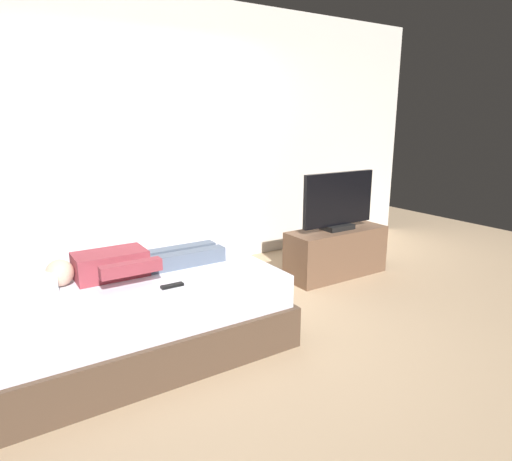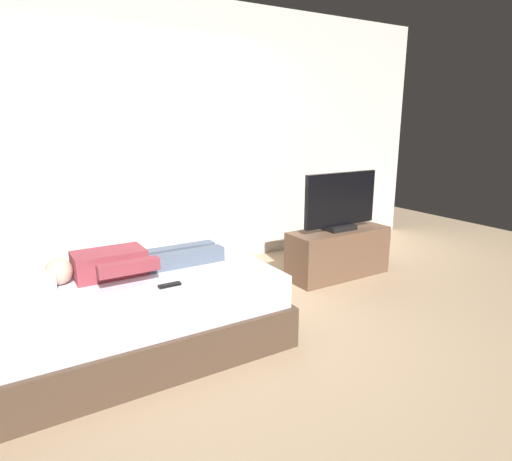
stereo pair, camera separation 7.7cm
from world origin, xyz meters
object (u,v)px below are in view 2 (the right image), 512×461
object	(u,v)px
person	(128,262)
tv	(340,202)
tv_stand	(338,253)
remote	(170,285)
pillow	(12,281)
bed	(125,306)

from	to	relation	value
person	tv	xyz separation A→B (m)	(2.25, 0.28, 0.16)
tv_stand	tv	distance (m)	0.53
remote	pillow	bearing A→B (deg)	151.95
bed	pillow	distance (m)	0.78
person	tv_stand	world-z (taller)	person
person	tv_stand	bearing A→B (deg)	7.10
pillow	tv_stand	size ratio (longest dim) A/B	0.44
pillow	person	xyz separation A→B (m)	(0.73, -0.07, 0.02)
tv_stand	tv	bearing A→B (deg)	180.00
pillow	tv_stand	bearing A→B (deg)	4.12
tv	pillow	bearing A→B (deg)	-175.88
tv_stand	tv	size ratio (longest dim) A/B	1.25
bed	tv	distance (m)	2.35
remote	person	bearing A→B (deg)	110.47
pillow	tv	size ratio (longest dim) A/B	0.55
remote	tv_stand	distance (m)	2.23
pillow	remote	bearing A→B (deg)	-28.05
pillow	tv	xyz separation A→B (m)	(2.98, 0.21, 0.18)
pillow	person	distance (m)	0.73
pillow	remote	xyz separation A→B (m)	(0.88, -0.47, -0.05)
tv_stand	tv	world-z (taller)	tv
remote	bed	bearing A→B (deg)	110.95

